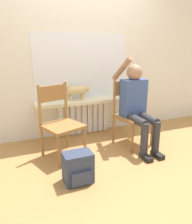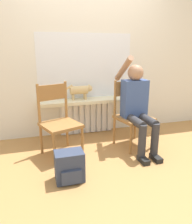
{
  "view_description": "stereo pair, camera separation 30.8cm",
  "coord_description": "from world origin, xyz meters",
  "px_view_note": "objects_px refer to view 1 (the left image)",
  "views": [
    {
      "loc": [
        -1.13,
        -2.14,
        1.37
      ],
      "look_at": [
        0.0,
        0.6,
        0.51
      ],
      "focal_mm": 35.0,
      "sensor_mm": 36.0,
      "label": 1
    },
    {
      "loc": [
        -0.84,
        -2.24,
        1.37
      ],
      "look_at": [
        0.0,
        0.6,
        0.51
      ],
      "focal_mm": 35.0,
      "sensor_mm": 36.0,
      "label": 2
    }
  ],
  "objects_px": {
    "chair_right": "(131,113)",
    "backpack": "(78,168)",
    "person": "(137,103)",
    "cat": "(78,90)",
    "chair_left": "(60,122)"
  },
  "relations": [
    {
      "from": "backpack",
      "to": "person",
      "type": "bearing_deg",
      "value": 27.34
    },
    {
      "from": "backpack",
      "to": "chair_right",
      "type": "bearing_deg",
      "value": 32.8
    },
    {
      "from": "chair_left",
      "to": "person",
      "type": "distance_m",
      "value": 1.08
    },
    {
      "from": "chair_right",
      "to": "backpack",
      "type": "bearing_deg",
      "value": -160.16
    },
    {
      "from": "chair_left",
      "to": "backpack",
      "type": "bearing_deg",
      "value": -108.83
    },
    {
      "from": "cat",
      "to": "backpack",
      "type": "xyz_separation_m",
      "value": [
        -0.4,
        -1.22,
        -0.59
      ]
    },
    {
      "from": "chair_right",
      "to": "backpack",
      "type": "xyz_separation_m",
      "value": [
        -1.03,
        -0.67,
        -0.31
      ]
    },
    {
      "from": "person",
      "to": "cat",
      "type": "relative_size",
      "value": 2.62
    },
    {
      "from": "person",
      "to": "backpack",
      "type": "relative_size",
      "value": 3.91
    },
    {
      "from": "backpack",
      "to": "chair_left",
      "type": "bearing_deg",
      "value": 91.49
    },
    {
      "from": "cat",
      "to": "person",
      "type": "bearing_deg",
      "value": -46.63
    },
    {
      "from": "person",
      "to": "cat",
      "type": "xyz_separation_m",
      "value": [
        -0.64,
        0.68,
        0.1
      ]
    },
    {
      "from": "person",
      "to": "backpack",
      "type": "height_order",
      "value": "person"
    },
    {
      "from": "chair_left",
      "to": "backpack",
      "type": "distance_m",
      "value": 0.73
    },
    {
      "from": "person",
      "to": "backpack",
      "type": "bearing_deg",
      "value": -152.66
    }
  ]
}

